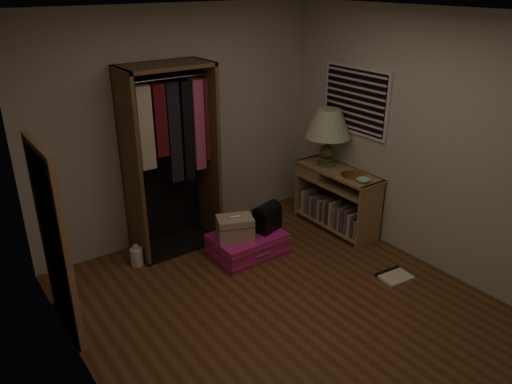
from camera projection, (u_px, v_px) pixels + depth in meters
ground at (290, 312)px, 4.60m from camera, size 4.00×4.00×0.00m
room_walls at (299, 156)px, 4.07m from camera, size 3.52×4.02×2.60m
console_bookshelf at (334, 197)px, 6.04m from camera, size 0.42×1.12×0.75m
open_wardrobe at (173, 143)px, 5.32m from camera, size 0.99×0.50×2.05m
floor_mirror at (55, 242)px, 4.08m from camera, size 0.06×0.80×1.70m
pink_suitcase at (247, 244)px, 5.52m from camera, size 0.80×0.59×0.24m
train_case at (235, 228)px, 5.32m from camera, size 0.46×0.39×0.28m
black_bag at (267, 216)px, 5.50m from camera, size 0.33×0.26×0.32m
table_lamp at (329, 125)px, 5.83m from camera, size 0.68×0.68×0.68m
brass_tray at (353, 175)px, 5.69m from camera, size 0.35×0.35×0.02m
ceramic_bowl at (363, 181)px, 5.51m from camera, size 0.17×0.17×0.04m
white_jug at (137, 256)px, 5.31m from camera, size 0.18×0.18×0.24m
floor_book at (393, 276)px, 5.13m from camera, size 0.34×0.29×0.03m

